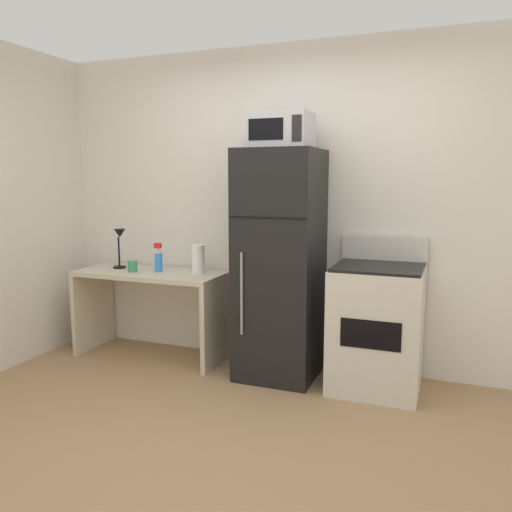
{
  "coord_description": "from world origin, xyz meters",
  "views": [
    {
      "loc": [
        1.17,
        -2.34,
        1.53
      ],
      "look_at": [
        -0.16,
        1.1,
        0.98
      ],
      "focal_mm": 35.69,
      "sensor_mm": 36.0,
      "label": 1
    }
  ],
  "objects_px": {
    "paper_towel_roll": "(198,259)",
    "coffee_mug": "(133,266)",
    "desk": "(152,296)",
    "oven_range": "(377,327)",
    "spray_bottle": "(159,260)",
    "refrigerator": "(280,265)",
    "microwave": "(280,131)",
    "desk_lamp": "(120,242)"
  },
  "relations": [
    {
      "from": "desk_lamp",
      "to": "oven_range",
      "type": "distance_m",
      "value": 2.31
    },
    {
      "from": "desk_lamp",
      "to": "refrigerator",
      "type": "distance_m",
      "value": 1.51
    },
    {
      "from": "paper_towel_roll",
      "to": "coffee_mug",
      "type": "xyz_separation_m",
      "value": [
        -0.56,
        -0.14,
        -0.07
      ]
    },
    {
      "from": "spray_bottle",
      "to": "oven_range",
      "type": "xyz_separation_m",
      "value": [
        1.84,
        -0.02,
        -0.38
      ]
    },
    {
      "from": "paper_towel_roll",
      "to": "spray_bottle",
      "type": "bearing_deg",
      "value": -168.96
    },
    {
      "from": "spray_bottle",
      "to": "microwave",
      "type": "relative_size",
      "value": 0.54
    },
    {
      "from": "paper_towel_roll",
      "to": "oven_range",
      "type": "relative_size",
      "value": 0.22
    },
    {
      "from": "microwave",
      "to": "desk",
      "type": "bearing_deg",
      "value": 177.89
    },
    {
      "from": "desk",
      "to": "coffee_mug",
      "type": "bearing_deg",
      "value": -148.43
    },
    {
      "from": "spray_bottle",
      "to": "microwave",
      "type": "height_order",
      "value": "microwave"
    },
    {
      "from": "coffee_mug",
      "to": "spray_bottle",
      "type": "bearing_deg",
      "value": 20.14
    },
    {
      "from": "desk",
      "to": "paper_towel_roll",
      "type": "xyz_separation_m",
      "value": [
        0.43,
        0.06,
        0.34
      ]
    },
    {
      "from": "coffee_mug",
      "to": "refrigerator",
      "type": "distance_m",
      "value": 1.31
    },
    {
      "from": "desk_lamp",
      "to": "spray_bottle",
      "type": "relative_size",
      "value": 1.42
    },
    {
      "from": "paper_towel_roll",
      "to": "spray_bottle",
      "type": "xyz_separation_m",
      "value": [
        -0.34,
        -0.07,
        -0.02
      ]
    },
    {
      "from": "coffee_mug",
      "to": "microwave",
      "type": "bearing_deg",
      "value": 1.59
    },
    {
      "from": "desk",
      "to": "spray_bottle",
      "type": "distance_m",
      "value": 0.33
    },
    {
      "from": "spray_bottle",
      "to": "coffee_mug",
      "type": "bearing_deg",
      "value": -159.86
    },
    {
      "from": "desk_lamp",
      "to": "microwave",
      "type": "height_order",
      "value": "microwave"
    },
    {
      "from": "paper_towel_roll",
      "to": "spray_bottle",
      "type": "relative_size",
      "value": 0.96
    },
    {
      "from": "desk",
      "to": "desk_lamp",
      "type": "height_order",
      "value": "desk_lamp"
    },
    {
      "from": "refrigerator",
      "to": "coffee_mug",
      "type": "bearing_deg",
      "value": -177.48
    },
    {
      "from": "paper_towel_roll",
      "to": "coffee_mug",
      "type": "bearing_deg",
      "value": -165.41
    },
    {
      "from": "refrigerator",
      "to": "desk_lamp",
      "type": "bearing_deg",
      "value": 178.46
    },
    {
      "from": "desk_lamp",
      "to": "coffee_mug",
      "type": "xyz_separation_m",
      "value": [
        0.19,
        -0.1,
        -0.19
      ]
    },
    {
      "from": "refrigerator",
      "to": "spray_bottle",
      "type": "bearing_deg",
      "value": 178.96
    },
    {
      "from": "desk_lamp",
      "to": "oven_range",
      "type": "height_order",
      "value": "desk_lamp"
    },
    {
      "from": "desk",
      "to": "oven_range",
      "type": "distance_m",
      "value": 1.93
    },
    {
      "from": "desk",
      "to": "oven_range",
      "type": "xyz_separation_m",
      "value": [
        1.93,
        -0.02,
        -0.07
      ]
    },
    {
      "from": "desk",
      "to": "microwave",
      "type": "distance_m",
      "value": 1.79
    },
    {
      "from": "microwave",
      "to": "desk_lamp",
      "type": "bearing_deg",
      "value": 177.65
    },
    {
      "from": "coffee_mug",
      "to": "oven_range",
      "type": "relative_size",
      "value": 0.09
    },
    {
      "from": "desk_lamp",
      "to": "spray_bottle",
      "type": "height_order",
      "value": "desk_lamp"
    },
    {
      "from": "desk_lamp",
      "to": "coffee_mug",
      "type": "bearing_deg",
      "value": -26.73
    },
    {
      "from": "refrigerator",
      "to": "microwave",
      "type": "distance_m",
      "value": 1.01
    },
    {
      "from": "paper_towel_roll",
      "to": "refrigerator",
      "type": "distance_m",
      "value": 0.76
    },
    {
      "from": "desk",
      "to": "paper_towel_roll",
      "type": "relative_size",
      "value": 5.39
    },
    {
      "from": "paper_towel_roll",
      "to": "coffee_mug",
      "type": "height_order",
      "value": "paper_towel_roll"
    },
    {
      "from": "desk_lamp",
      "to": "paper_towel_roll",
      "type": "relative_size",
      "value": 1.47
    },
    {
      "from": "desk",
      "to": "refrigerator",
      "type": "relative_size",
      "value": 0.74
    },
    {
      "from": "microwave",
      "to": "oven_range",
      "type": "height_order",
      "value": "microwave"
    },
    {
      "from": "microwave",
      "to": "refrigerator",
      "type": "bearing_deg",
      "value": 90.33
    }
  ]
}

